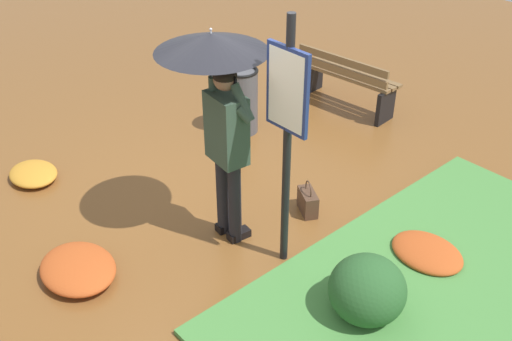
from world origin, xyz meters
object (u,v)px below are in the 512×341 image
(info_sign_post, at_px, (287,119))
(park_bench, at_px, (347,79))
(handbag, at_px, (308,202))
(trash_bin, at_px, (242,101))
(person_with_umbrella, at_px, (218,86))

(info_sign_post, bearing_deg, park_bench, -58.49)
(info_sign_post, distance_m, handbag, 1.52)
(info_sign_post, height_order, trash_bin, info_sign_post)
(person_with_umbrella, height_order, park_bench, person_with_umbrella)
(person_with_umbrella, height_order, info_sign_post, info_sign_post)
(info_sign_post, bearing_deg, trash_bin, -31.46)
(handbag, height_order, trash_bin, trash_bin)
(info_sign_post, distance_m, trash_bin, 2.69)
(person_with_umbrella, xyz_separation_m, handbag, (-0.31, -0.85, -1.42))
(handbag, bearing_deg, person_with_umbrella, 69.84)
(handbag, relative_size, trash_bin, 0.44)
(handbag, height_order, park_bench, park_bench)
(info_sign_post, bearing_deg, handbag, -62.67)
(info_sign_post, height_order, park_bench, info_sign_post)
(person_with_umbrella, distance_m, trash_bin, 2.35)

